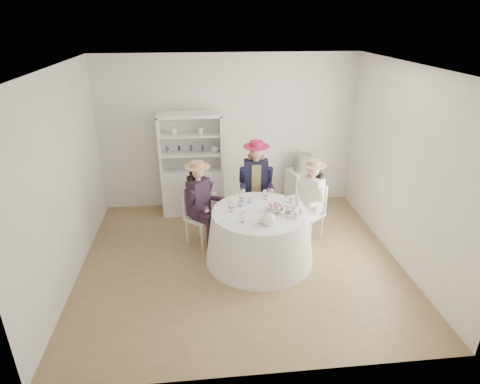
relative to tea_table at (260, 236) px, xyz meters
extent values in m
plane|color=olive|center=(-0.27, -0.03, -0.38)|extent=(4.50, 4.50, 0.00)
plane|color=white|center=(-0.27, -0.03, 2.32)|extent=(4.50, 4.50, 0.00)
plane|color=silver|center=(-0.27, 1.97, 0.97)|extent=(4.50, 0.00, 4.50)
plane|color=silver|center=(-0.27, -2.03, 0.97)|extent=(4.50, 0.00, 4.50)
plane|color=silver|center=(-2.52, -0.03, 0.97)|extent=(0.00, 4.50, 4.50)
plane|color=silver|center=(1.98, -0.03, 0.97)|extent=(0.00, 4.50, 4.50)
cone|color=white|center=(0.00, 0.00, -0.01)|extent=(1.54, 1.54, 0.75)
cylinder|color=white|center=(0.00, 0.00, 0.38)|extent=(1.34, 1.34, 0.02)
cube|color=silver|center=(-0.94, 1.64, 0.01)|extent=(1.13, 0.71, 0.79)
cube|color=silver|center=(-0.94, 1.82, 0.90)|extent=(1.02, 0.36, 0.97)
cube|color=silver|center=(-0.94, 1.64, 1.38)|extent=(1.13, 0.71, 0.05)
cube|color=silver|center=(-1.45, 1.64, 0.90)|extent=(0.16, 0.39, 0.97)
cube|color=silver|center=(-0.43, 1.64, 0.90)|extent=(0.16, 0.39, 0.97)
cube|color=silver|center=(-0.94, 1.64, 0.72)|extent=(1.05, 0.64, 0.03)
cube|color=silver|center=(-0.94, 1.64, 1.05)|extent=(1.05, 0.64, 0.03)
sphere|color=white|center=(-0.54, 1.64, 0.79)|extent=(0.12, 0.12, 0.12)
cube|color=silver|center=(1.02, 1.68, -0.04)|extent=(0.54, 0.54, 0.69)
cylinder|color=black|center=(1.02, 1.68, 0.46)|extent=(0.33, 0.33, 0.31)
cube|color=silver|center=(-0.83, 0.56, 0.04)|extent=(0.53, 0.53, 0.04)
cylinder|color=silver|center=(-0.82, 0.35, -0.18)|extent=(0.03, 0.03, 0.41)
cylinder|color=silver|center=(-0.61, 0.58, -0.18)|extent=(0.03, 0.03, 0.41)
cylinder|color=silver|center=(-1.04, 0.55, -0.18)|extent=(0.03, 0.03, 0.41)
cylinder|color=silver|center=(-0.84, 0.78, -0.18)|extent=(0.03, 0.03, 0.41)
cube|color=silver|center=(-0.95, 0.68, 0.29)|extent=(0.26, 0.29, 0.47)
cube|color=black|center=(-0.84, 0.58, 0.39)|extent=(0.37, 0.38, 0.55)
cube|color=black|center=(-0.80, 0.43, 0.12)|extent=(0.32, 0.30, 0.11)
cylinder|color=black|center=(-0.70, 0.34, -0.17)|extent=(0.09, 0.09, 0.43)
cylinder|color=black|center=(-0.94, 0.41, 0.45)|extent=(0.18, 0.17, 0.26)
cube|color=black|center=(-0.69, 0.55, 0.12)|extent=(0.32, 0.30, 0.11)
cylinder|color=black|center=(-0.59, 0.46, -0.17)|extent=(0.09, 0.09, 0.43)
cylinder|color=black|center=(-0.68, 0.70, 0.45)|extent=(0.18, 0.17, 0.26)
cylinder|color=#D8A889|center=(-0.84, 0.58, 0.68)|extent=(0.08, 0.08, 0.08)
sphere|color=#D8A889|center=(-0.84, 0.58, 0.78)|extent=(0.18, 0.18, 0.18)
sphere|color=black|center=(-0.87, 0.60, 0.77)|extent=(0.18, 0.18, 0.18)
cube|color=black|center=(-0.90, 0.63, 0.55)|extent=(0.21, 0.22, 0.36)
cylinder|color=tan|center=(-0.84, 0.58, 0.87)|extent=(0.38, 0.38, 0.01)
cylinder|color=tan|center=(-0.84, 0.58, 0.90)|extent=(0.19, 0.19, 0.08)
cube|color=silver|center=(0.08, 1.00, 0.09)|extent=(0.45, 0.45, 0.04)
cylinder|color=silver|center=(-0.10, 0.84, -0.15)|extent=(0.04, 0.04, 0.46)
cylinder|color=silver|center=(0.24, 0.82, -0.15)|extent=(0.04, 0.04, 0.46)
cylinder|color=silver|center=(-0.07, 1.18, -0.15)|extent=(0.04, 0.04, 0.46)
cylinder|color=silver|center=(0.26, 1.15, -0.15)|extent=(0.04, 0.04, 0.46)
cube|color=silver|center=(0.10, 1.19, 0.37)|extent=(0.40, 0.06, 0.52)
cube|color=black|center=(0.08, 1.02, 0.47)|extent=(0.39, 0.24, 0.61)
cube|color=tan|center=(0.08, 1.02, 0.47)|extent=(0.16, 0.24, 0.52)
cube|color=black|center=(-0.02, 0.88, 0.17)|extent=(0.16, 0.36, 0.13)
cylinder|color=black|center=(-0.03, 0.73, -0.14)|extent=(0.10, 0.10, 0.48)
cylinder|color=black|center=(-0.14, 0.99, 0.55)|extent=(0.11, 0.19, 0.29)
cube|color=black|center=(0.17, 0.87, 0.17)|extent=(0.16, 0.36, 0.13)
cylinder|color=black|center=(0.16, 0.72, -0.14)|extent=(0.10, 0.10, 0.48)
cylinder|color=black|center=(0.30, 0.96, 0.55)|extent=(0.11, 0.19, 0.29)
cylinder|color=#D8A889|center=(0.08, 1.02, 0.80)|extent=(0.09, 0.09, 0.08)
sphere|color=#D8A889|center=(0.08, 1.02, 0.91)|extent=(0.20, 0.20, 0.20)
sphere|color=tan|center=(0.09, 1.07, 0.90)|extent=(0.20, 0.20, 0.20)
cube|color=tan|center=(0.09, 1.10, 0.65)|extent=(0.26, 0.10, 0.40)
cylinder|color=#B81B4B|center=(0.08, 1.02, 1.00)|extent=(0.42, 0.42, 0.01)
cylinder|color=#B81B4B|center=(0.08, 1.02, 1.05)|extent=(0.21, 0.21, 0.08)
cube|color=silver|center=(0.86, 0.51, 0.03)|extent=(0.52, 0.52, 0.04)
cylinder|color=silver|center=(0.65, 0.54, -0.18)|extent=(0.03, 0.03, 0.41)
cylinder|color=silver|center=(0.84, 0.30, -0.18)|extent=(0.03, 0.03, 0.41)
cylinder|color=silver|center=(0.88, 0.72, -0.18)|extent=(0.03, 0.03, 0.41)
cylinder|color=silver|center=(1.07, 0.49, -0.18)|extent=(0.03, 0.03, 0.41)
cube|color=silver|center=(0.99, 0.62, 0.28)|extent=(0.24, 0.29, 0.46)
cube|color=#EDE8CD|center=(0.87, 0.52, 0.38)|extent=(0.35, 0.38, 0.54)
cube|color=#EDE8CD|center=(0.72, 0.51, 0.11)|extent=(0.32, 0.29, 0.11)
cylinder|color=#EDE8CD|center=(0.62, 0.43, -0.17)|extent=(0.09, 0.09, 0.43)
cylinder|color=#EDE8CD|center=(0.73, 0.65, 0.44)|extent=(0.18, 0.16, 0.25)
cube|color=#EDE8CD|center=(0.82, 0.38, 0.11)|extent=(0.32, 0.29, 0.11)
cylinder|color=#EDE8CD|center=(0.72, 0.30, -0.17)|extent=(0.09, 0.09, 0.43)
cylinder|color=#EDE8CD|center=(0.96, 0.35, 0.44)|extent=(0.18, 0.16, 0.25)
cylinder|color=#D8A889|center=(0.87, 0.52, 0.66)|extent=(0.08, 0.08, 0.07)
sphere|color=#D8A889|center=(0.87, 0.52, 0.76)|extent=(0.18, 0.18, 0.18)
sphere|color=black|center=(0.91, 0.55, 0.75)|extent=(0.18, 0.18, 0.18)
cube|color=black|center=(0.93, 0.57, 0.53)|extent=(0.20, 0.22, 0.35)
cylinder|color=tan|center=(0.87, 0.52, 0.85)|extent=(0.37, 0.37, 0.01)
cylinder|color=tan|center=(0.87, 0.52, 0.88)|extent=(0.18, 0.18, 0.07)
cube|color=silver|center=(-0.75, 1.34, 0.05)|extent=(0.48, 0.48, 0.04)
cylinder|color=silver|center=(-0.56, 1.44, -0.17)|extent=(0.03, 0.03, 0.42)
cylinder|color=silver|center=(-0.85, 1.53, -0.17)|extent=(0.03, 0.03, 0.42)
cylinder|color=silver|center=(-0.65, 1.15, -0.17)|extent=(0.03, 0.03, 0.42)
cylinder|color=silver|center=(-0.94, 1.24, -0.17)|extent=(0.03, 0.03, 0.42)
cube|color=silver|center=(-0.80, 1.18, 0.30)|extent=(0.36, 0.13, 0.48)
imported|color=white|center=(-0.24, 0.20, 0.42)|extent=(0.10, 0.10, 0.07)
imported|color=white|center=(-0.10, 0.30, 0.42)|extent=(0.09, 0.09, 0.07)
imported|color=white|center=(0.26, 0.06, 0.42)|extent=(0.11, 0.11, 0.07)
imported|color=white|center=(0.21, -0.04, 0.42)|extent=(0.30, 0.30, 0.06)
sphere|color=#D26981|center=(0.24, -0.05, 0.47)|extent=(0.06, 0.06, 0.06)
sphere|color=white|center=(0.23, -0.02, 0.47)|extent=(0.06, 0.06, 0.06)
sphere|color=#D26981|center=(0.20, 0.00, 0.47)|extent=(0.06, 0.06, 0.06)
sphere|color=white|center=(0.17, 0.00, 0.47)|extent=(0.06, 0.06, 0.06)
sphere|color=#D26981|center=(0.14, -0.02, 0.47)|extent=(0.06, 0.06, 0.06)
sphere|color=white|center=(0.13, -0.05, 0.47)|extent=(0.06, 0.06, 0.06)
sphere|color=#D26981|center=(0.14, -0.08, 0.47)|extent=(0.06, 0.06, 0.06)
sphere|color=white|center=(0.17, -0.10, 0.47)|extent=(0.06, 0.06, 0.06)
sphere|color=#D26981|center=(0.20, -0.10, 0.47)|extent=(0.06, 0.06, 0.06)
sphere|color=white|center=(0.23, -0.08, 0.47)|extent=(0.06, 0.06, 0.06)
sphere|color=white|center=(0.05, -0.40, 0.47)|extent=(0.18, 0.18, 0.18)
cylinder|color=white|center=(0.16, -0.40, 0.48)|extent=(0.11, 0.03, 0.09)
cylinder|color=white|center=(0.05, -0.40, 0.56)|extent=(0.04, 0.04, 0.02)
cylinder|color=white|center=(-0.01, -0.34, 0.39)|extent=(0.27, 0.27, 0.01)
cube|color=beige|center=(-0.06, -0.36, 0.42)|extent=(0.06, 0.04, 0.03)
cube|color=beige|center=(-0.01, -0.34, 0.43)|extent=(0.07, 0.06, 0.03)
cube|color=beige|center=(0.04, -0.32, 0.42)|extent=(0.07, 0.07, 0.03)
cube|color=beige|center=(-0.03, -0.30, 0.43)|extent=(0.07, 0.07, 0.03)
cube|color=beige|center=(0.02, -0.38, 0.42)|extent=(0.07, 0.07, 0.03)
cylinder|color=white|center=(0.45, -0.16, 0.39)|extent=(0.27, 0.27, 0.01)
cylinder|color=white|center=(0.45, -0.16, 0.48)|extent=(0.02, 0.02, 0.18)
cylinder|color=white|center=(0.45, -0.16, 0.57)|extent=(0.20, 0.20, 0.01)
camera|label=1|loc=(-0.80, -4.89, 2.88)|focal=30.00mm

